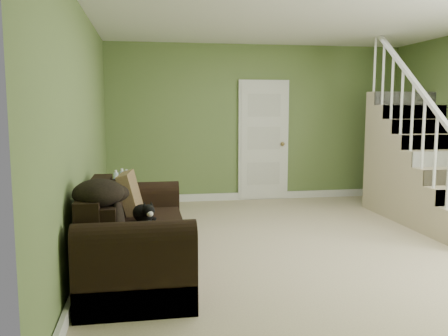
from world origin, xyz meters
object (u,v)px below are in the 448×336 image
object	(u,v)px
side_table	(123,206)
cat	(143,214)
sofa	(132,240)
banana	(145,233)

from	to	relation	value
side_table	cat	distance (m)	1.78
sofa	banana	xyz separation A→B (m)	(0.12, -0.38, 0.16)
sofa	side_table	bearing A→B (deg)	95.39
cat	banana	bearing A→B (deg)	-105.49
side_table	banana	size ratio (longest dim) A/B	4.50
side_table	banana	xyz separation A→B (m)	(0.29, -2.21, 0.21)
sofa	side_table	world-z (taller)	sofa
banana	cat	bearing A→B (deg)	79.96
cat	banana	size ratio (longest dim) A/B	2.92
side_table	cat	xyz separation A→B (m)	(0.28, -1.74, 0.27)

